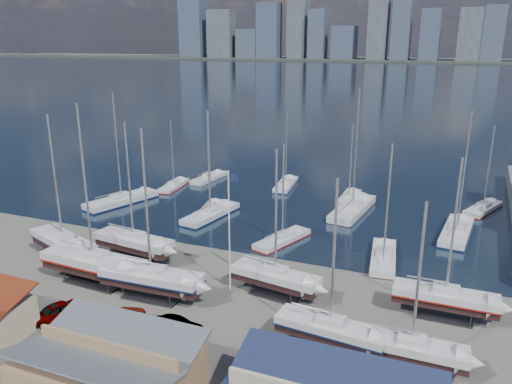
% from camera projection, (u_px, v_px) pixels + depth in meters
% --- Properties ---
extents(ground, '(1400.00, 1400.00, 0.00)m').
position_uv_depth(ground, '(210.00, 292.00, 50.71)').
color(ground, '#605E59').
rests_on(ground, ground).
extents(water, '(1400.00, 600.00, 0.40)m').
position_uv_depth(water, '(426.00, 79.00, 325.69)').
color(water, '#172035').
rests_on(water, ground).
extents(far_shore, '(1400.00, 80.00, 2.20)m').
position_uv_depth(far_shore, '(442.00, 61.00, 555.92)').
color(far_shore, '#2D332D').
rests_on(far_shore, ground).
extents(skyline, '(639.14, 43.80, 107.69)m').
position_uv_depth(skyline, '(438.00, 25.00, 542.03)').
color(skyline, '#475166').
rests_on(skyline, far_shore).
extents(shed_grey, '(12.60, 8.40, 4.17)m').
position_uv_depth(shed_grey, '(109.00, 365.00, 35.89)').
color(shed_grey, '#8C6B4C').
rests_on(shed_grey, ground).
extents(sailboat_cradle_0, '(10.91, 6.43, 16.96)m').
position_uv_depth(sailboat_cradle_0, '(63.00, 243.00, 57.46)').
color(sailboat_cradle_0, '#2D2D33').
rests_on(sailboat_cradle_0, ground).
extents(sailboat_cradle_1, '(11.95, 3.92, 18.82)m').
position_uv_depth(sailboat_cradle_1, '(93.00, 263.00, 51.98)').
color(sailboat_cradle_1, '#2D2D33').
rests_on(sailboat_cradle_1, ground).
extents(sailboat_cradle_2, '(10.15, 3.88, 16.15)m').
position_uv_depth(sailboat_cradle_2, '(134.00, 242.00, 57.82)').
color(sailboat_cradle_2, '#2D2D33').
rests_on(sailboat_cradle_2, ground).
extents(sailboat_cradle_3, '(10.66, 3.39, 16.97)m').
position_uv_depth(sailboat_cradle_3, '(151.00, 278.00, 48.96)').
color(sailboat_cradle_3, '#2D2D33').
rests_on(sailboat_cradle_3, ground).
extents(sailboat_cradle_4, '(9.42, 3.93, 14.99)m').
position_uv_depth(sailboat_cradle_4, '(275.00, 277.00, 49.39)').
color(sailboat_cradle_4, '#2D2D33').
rests_on(sailboat_cradle_4, ground).
extents(sailboat_cradle_5, '(9.29, 3.42, 14.78)m').
position_uv_depth(sailboat_cradle_5, '(330.00, 329.00, 40.52)').
color(sailboat_cradle_5, '#2D2D33').
rests_on(sailboat_cradle_5, ground).
extents(sailboat_cradle_6, '(9.33, 2.65, 15.13)m').
position_uv_depth(sailboat_cradle_6, '(445.00, 298.00, 45.46)').
color(sailboat_cradle_6, '#2D2D33').
rests_on(sailboat_cradle_6, ground).
extents(sailboat_cradle_7, '(8.34, 2.35, 13.80)m').
position_uv_depth(sailboat_cradle_7, '(411.00, 348.00, 38.10)').
color(sailboat_cradle_7, '#2D2D33').
rests_on(sailboat_cradle_7, ground).
extents(sailboat_moored_0, '(7.06, 12.47, 17.98)m').
position_uv_depth(sailboat_moored_0, '(122.00, 202.00, 77.75)').
color(sailboat_moored_0, black).
rests_on(sailboat_moored_0, water).
extents(sailboat_moored_1, '(3.20, 8.54, 12.47)m').
position_uv_depth(sailboat_moored_1, '(174.00, 186.00, 86.01)').
color(sailboat_moored_1, black).
rests_on(sailboat_moored_1, water).
extents(sailboat_moored_2, '(3.51, 9.04, 13.31)m').
position_uv_depth(sailboat_moored_2, '(209.00, 178.00, 90.67)').
color(sailboat_moored_2, black).
rests_on(sailboat_moored_2, water).
extents(sailboat_moored_3, '(4.74, 11.10, 16.07)m').
position_uv_depth(sailboat_moored_3, '(211.00, 215.00, 71.79)').
color(sailboat_moored_3, black).
rests_on(sailboat_moored_3, water).
extents(sailboat_moored_4, '(3.57, 7.99, 11.65)m').
position_uv_depth(sailboat_moored_4, '(210.00, 209.00, 74.27)').
color(sailboat_moored_4, black).
rests_on(sailboat_moored_4, water).
extents(sailboat_moored_5, '(3.55, 9.42, 13.75)m').
position_uv_depth(sailboat_moored_5, '(286.00, 185.00, 86.50)').
color(sailboat_moored_5, black).
rests_on(sailboat_moored_5, water).
extents(sailboat_moored_6, '(5.35, 9.25, 13.35)m').
position_uv_depth(sailboat_moored_6, '(282.00, 240.00, 62.88)').
color(sailboat_moored_6, black).
rests_on(sailboat_moored_6, water).
extents(sailboat_moored_7, '(4.88, 12.86, 18.94)m').
position_uv_depth(sailboat_moored_7, '(352.00, 211.00, 73.70)').
color(sailboat_moored_7, black).
rests_on(sailboat_moored_7, water).
extents(sailboat_moored_8, '(2.48, 8.52, 12.70)m').
position_uv_depth(sailboat_moored_8, '(349.00, 199.00, 79.30)').
color(sailboat_moored_8, black).
rests_on(sailboat_moored_8, water).
extents(sailboat_moored_9, '(3.74, 9.84, 14.50)m').
position_uv_depth(sailboat_moored_9, '(383.00, 259.00, 57.61)').
color(sailboat_moored_9, black).
rests_on(sailboat_moored_9, water).
extents(sailboat_moored_10, '(4.40, 11.68, 17.05)m').
position_uv_depth(sailboat_moored_10, '(456.00, 233.00, 65.13)').
color(sailboat_moored_10, black).
rests_on(sailboat_moored_10, water).
extents(sailboat_moored_11, '(5.85, 9.24, 13.42)m').
position_uv_depth(sailboat_moored_11, '(483.00, 209.00, 74.32)').
color(sailboat_moored_11, black).
rests_on(sailboat_moored_11, water).
extents(car_a, '(3.35, 4.73, 1.50)m').
position_uv_depth(car_a, '(53.00, 312.00, 45.53)').
color(car_a, gray).
rests_on(car_a, ground).
extents(car_b, '(4.74, 1.98, 1.52)m').
position_uv_depth(car_b, '(176.00, 327.00, 43.08)').
color(car_b, gray).
rests_on(car_b, ground).
extents(car_c, '(4.09, 6.19, 1.58)m').
position_uv_depth(car_c, '(122.00, 326.00, 43.15)').
color(car_c, gray).
rests_on(car_c, ground).
extents(car_d, '(2.31, 5.47, 1.58)m').
position_uv_depth(car_d, '(253.00, 371.00, 37.38)').
color(car_d, gray).
rests_on(car_d, ground).
extents(flagpole, '(1.11, 0.12, 12.61)m').
position_uv_depth(flagpole, '(230.00, 223.00, 48.92)').
color(flagpole, white).
rests_on(flagpole, ground).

